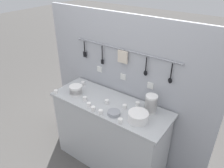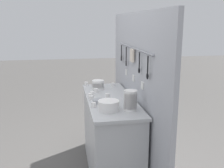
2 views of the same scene
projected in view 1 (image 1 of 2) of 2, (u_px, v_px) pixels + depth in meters
name	position (u px, v px, depth m)	size (l,w,h in m)	color
ground_plane	(110.00, 160.00, 2.90)	(20.00, 20.00, 0.00)	#514F4C
counter	(110.00, 134.00, 2.67)	(1.40, 0.52, 0.92)	#B7BABC
back_wall	(124.00, 91.00, 2.65)	(2.20, 0.08, 1.85)	#A8AAB2
bowl_stack_back_corner	(76.00, 90.00, 2.58)	(0.15, 0.15, 0.11)	white
bowl_stack_wide_centre	(151.00, 104.00, 2.26)	(0.13, 0.13, 0.20)	white
plate_stack	(138.00, 117.00, 2.15)	(0.20, 0.20, 0.10)	white
steel_mixing_bowl	(114.00, 113.00, 2.25)	(0.13, 0.13, 0.04)	#93969E
cup_front_right	(125.00, 107.00, 2.34)	(0.05, 0.05, 0.05)	white
cup_front_left	(120.00, 121.00, 2.13)	(0.05, 0.05, 0.05)	white
cup_mid_row	(93.00, 109.00, 2.31)	(0.05, 0.05, 0.05)	white
cup_back_right	(137.00, 104.00, 2.39)	(0.05, 0.05, 0.05)	white
cup_centre	(107.00, 102.00, 2.42)	(0.05, 0.05, 0.05)	white
cup_edge_near	(56.00, 92.00, 2.61)	(0.05, 0.05, 0.05)	white
cup_beside_plates	(101.00, 112.00, 2.26)	(0.05, 0.05, 0.05)	white
cup_by_caddy	(83.00, 83.00, 2.79)	(0.05, 0.05, 0.05)	white
cup_edge_far	(85.00, 99.00, 2.47)	(0.05, 0.05, 0.05)	white
cup_back_left	(89.00, 105.00, 2.37)	(0.05, 0.05, 0.05)	white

